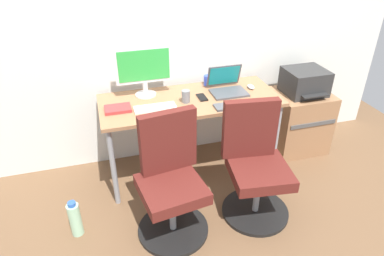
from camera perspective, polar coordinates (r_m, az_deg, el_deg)
ground_plane at (r=3.36m, az=-0.24°, el=-6.80°), size 5.28×5.28×0.00m
back_wall at (r=3.15m, az=-2.42°, el=16.93°), size 4.40×0.04×2.60m
desk at (r=3.00m, az=-0.27°, el=3.58°), size 1.54×0.64×0.75m
office_chair_left at (r=2.54m, az=-3.51°, el=-8.97°), size 0.54×0.54×0.94m
office_chair_right at (r=2.73m, az=10.41°, el=-6.31°), size 0.54×0.54×0.94m
side_cabinet at (r=3.70m, az=17.06°, el=1.19°), size 0.54×0.50×0.62m
printer at (r=3.52m, az=18.12°, el=7.29°), size 0.38×0.40×0.24m
water_bottle_on_floor at (r=2.80m, az=-18.75°, el=-14.04°), size 0.09×0.09×0.31m
desktop_monitor at (r=2.96m, az=-7.96°, el=9.79°), size 0.48×0.18×0.43m
open_laptop at (r=3.10m, az=5.79°, el=6.98°), size 0.31×0.28×0.22m
keyboard_by_monitor at (r=2.81m, az=-6.13°, el=3.35°), size 0.34×0.12×0.02m
keyboard_by_laptop at (r=2.86m, az=7.05°, el=3.75°), size 0.34×0.12×0.02m
mouse_by_monitor at (r=2.69m, az=-3.40°, el=2.37°), size 0.06×0.10×0.03m
mouse_by_laptop at (r=3.20m, az=9.69°, el=6.74°), size 0.06×0.10×0.03m
coffee_mug at (r=3.22m, az=2.68°, el=7.89°), size 0.08×0.08×0.09m
pen_cup at (r=2.89m, az=-1.04°, el=5.25°), size 0.07×0.07×0.10m
phone_near_laptop at (r=2.98m, az=1.65°, el=5.08°), size 0.07×0.14×0.01m
notebook at (r=2.83m, az=-12.15°, el=3.13°), size 0.21×0.15×0.03m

